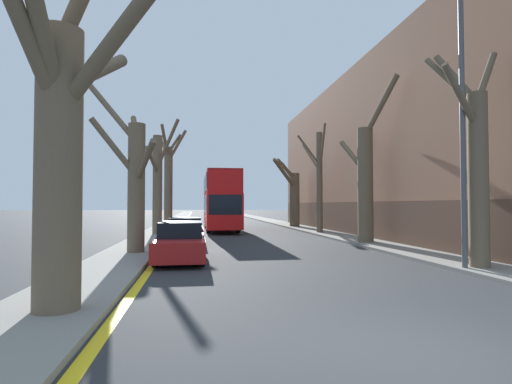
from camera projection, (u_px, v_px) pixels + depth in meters
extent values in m
plane|color=#2B2D30|center=(438.00, 363.00, 5.09)|extent=(300.00, 300.00, 0.00)
cube|color=gray|center=(176.00, 219.00, 53.67)|extent=(2.23, 120.00, 0.12)
cube|color=gray|center=(261.00, 219.00, 55.38)|extent=(2.23, 120.00, 0.12)
cube|color=#93664C|center=(410.00, 156.00, 28.32)|extent=(10.00, 33.28, 11.03)
cube|color=brown|center=(343.00, 218.00, 27.44)|extent=(0.12, 32.61, 2.21)
cube|color=yellow|center=(186.00, 220.00, 53.86)|extent=(0.24, 120.00, 0.01)
cylinder|color=brown|center=(59.00, 172.00, 7.29)|extent=(0.82, 0.82, 5.26)
cylinder|color=brown|center=(95.00, 72.00, 8.54)|extent=(0.99, 2.50, 1.63)
cylinder|color=brown|center=(39.00, 21.00, 6.51)|extent=(0.41, 1.97, 2.61)
cylinder|color=brown|center=(30.00, 43.00, 6.62)|extent=(0.83, 1.73, 2.19)
cylinder|color=brown|center=(111.00, 43.00, 6.94)|extent=(2.35, 1.50, 2.43)
cylinder|color=brown|center=(136.00, 189.00, 16.14)|extent=(0.68, 0.68, 5.32)
cylinder|color=brown|center=(112.00, 113.00, 16.55)|extent=(2.38, 1.24, 2.73)
cylinder|color=brown|center=(135.00, 130.00, 17.02)|extent=(0.67, 1.87, 1.56)
cylinder|color=brown|center=(114.00, 148.00, 15.78)|extent=(1.89, 0.88, 2.33)
cylinder|color=brown|center=(144.00, 162.00, 15.32)|extent=(1.13, 2.07, 1.59)
cylinder|color=brown|center=(157.00, 185.00, 26.03)|extent=(0.61, 0.61, 6.56)
cylinder|color=brown|center=(168.00, 144.00, 25.62)|extent=(1.64, 1.49, 3.04)
cylinder|color=brown|center=(155.00, 163.00, 26.89)|extent=(0.74, 1.89, 1.73)
cylinder|color=brown|center=(152.00, 161.00, 25.06)|extent=(0.71, 2.17, 1.61)
cylinder|color=brown|center=(168.00, 187.00, 35.40)|extent=(0.73, 0.73, 7.16)
cylinder|color=brown|center=(160.00, 151.00, 35.69)|extent=(1.84, 0.93, 1.33)
cylinder|color=brown|center=(164.00, 147.00, 36.39)|extent=(1.23, 2.17, 2.22)
cylinder|color=brown|center=(165.00, 142.00, 34.53)|extent=(0.73, 2.19, 2.90)
cylinder|color=brown|center=(177.00, 146.00, 35.05)|extent=(1.84, 1.48, 2.70)
cylinder|color=brown|center=(175.00, 144.00, 35.19)|extent=(1.37, 1.14, 1.62)
cylinder|color=brown|center=(478.00, 181.00, 12.30)|extent=(0.59, 0.59, 5.51)
cylinder|color=brown|center=(486.00, 78.00, 12.65)|extent=(1.15, 0.61, 1.84)
cylinder|color=brown|center=(451.00, 82.00, 13.11)|extent=(0.96, 1.75, 2.10)
cylinder|color=brown|center=(461.00, 98.00, 11.97)|extent=(1.72, 0.86, 1.89)
cylinder|color=brown|center=(456.00, 79.00, 12.84)|extent=(0.99, 1.23, 1.85)
cylinder|color=brown|center=(365.00, 186.00, 20.47)|extent=(0.78, 0.78, 5.97)
cylinder|color=brown|center=(380.00, 107.00, 19.70)|extent=(1.13, 2.21, 2.82)
cylinder|color=brown|center=(362.00, 147.00, 21.96)|extent=(1.19, 3.00, 2.63)
cylinder|color=brown|center=(353.00, 157.00, 21.42)|extent=(0.84, 2.15, 2.00)
cylinder|color=brown|center=(319.00, 183.00, 27.82)|extent=(0.43, 0.43, 7.10)
cylinder|color=brown|center=(322.00, 150.00, 26.97)|extent=(0.34, 1.96, 3.39)
cylinder|color=brown|center=(311.00, 157.00, 28.71)|extent=(0.85, 1.94, 2.16)
cylinder|color=brown|center=(309.00, 150.00, 27.73)|extent=(1.69, 0.25, 2.10)
cylinder|color=brown|center=(295.00, 200.00, 35.48)|extent=(0.88, 0.88, 4.84)
cylinder|color=brown|center=(288.00, 172.00, 34.82)|extent=(1.76, 1.63, 1.56)
cylinder|color=brown|center=(285.00, 174.00, 34.36)|extent=(2.60, 2.42, 2.49)
cylinder|color=brown|center=(286.00, 169.00, 34.72)|extent=(2.14, 1.78, 1.75)
cube|color=red|center=(220.00, 210.00, 31.87)|extent=(2.41, 11.85, 2.43)
cube|color=red|center=(220.00, 186.00, 31.93)|extent=(2.37, 11.62, 1.55)
cube|color=#A91111|center=(220.00, 175.00, 31.96)|extent=(2.37, 11.62, 0.12)
cube|color=black|center=(220.00, 205.00, 31.89)|extent=(2.44, 10.43, 1.26)
cube|color=black|center=(220.00, 185.00, 31.94)|extent=(2.44, 10.43, 1.18)
cube|color=black|center=(226.00, 205.00, 26.05)|extent=(2.17, 0.06, 1.33)
cylinder|color=black|center=(208.00, 226.00, 28.17)|extent=(0.30, 1.00, 1.00)
cylinder|color=black|center=(238.00, 226.00, 28.48)|extent=(0.30, 1.00, 1.00)
cylinder|color=black|center=(206.00, 222.00, 34.97)|extent=(0.30, 1.00, 1.00)
cylinder|color=black|center=(230.00, 222.00, 35.27)|extent=(0.30, 1.00, 1.00)
cube|color=maroon|center=(180.00, 247.00, 14.38)|extent=(1.72, 4.45, 0.67)
cube|color=black|center=(181.00, 229.00, 14.66)|extent=(1.52, 2.32, 0.55)
cylinder|color=black|center=(155.00, 257.00, 12.94)|extent=(0.20, 0.67, 0.67)
cylinder|color=black|center=(202.00, 256.00, 13.16)|extent=(0.20, 0.67, 0.67)
cylinder|color=black|center=(162.00, 248.00, 15.58)|extent=(0.20, 0.67, 0.67)
cylinder|color=black|center=(201.00, 247.00, 15.81)|extent=(0.20, 0.67, 0.67)
cube|color=maroon|center=(185.00, 234.00, 20.63)|extent=(1.80, 4.24, 0.67)
cube|color=black|center=(186.00, 222.00, 20.90)|extent=(1.58, 2.21, 0.50)
cylinder|color=black|center=(168.00, 240.00, 19.25)|extent=(0.20, 0.65, 0.65)
cylinder|color=black|center=(201.00, 239.00, 19.48)|extent=(0.20, 0.65, 0.65)
cylinder|color=black|center=(171.00, 236.00, 21.77)|extent=(0.20, 0.65, 0.65)
cylinder|color=black|center=(201.00, 235.00, 22.00)|extent=(0.20, 0.65, 0.65)
cylinder|color=#4C4F54|center=(462.00, 120.00, 12.24)|extent=(0.16, 0.16, 9.26)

